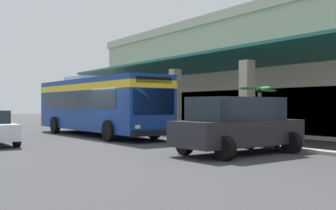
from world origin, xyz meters
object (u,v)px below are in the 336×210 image
Objects in this scene: parked_suv_charcoal at (238,125)px; potted_palm at (260,129)px; transit_bus at (98,102)px; pedestrian at (277,124)px.

potted_palm is (-2.23, 3.46, -0.37)m from parked_suv_charcoal.
potted_palm is at bearing 24.61° from transit_bus.
parked_suv_charcoal is 2.84× the size of pedestrian.
potted_palm is (8.44, 3.86, -1.21)m from transit_bus.
parked_suv_charcoal is (10.67, 0.40, -0.84)m from transit_bus.
transit_bus is 10.86m from pedestrian.
parked_suv_charcoal is 1.92× the size of potted_palm.
potted_palm reaches higher than parked_suv_charcoal.
transit_bus is 2.31× the size of parked_suv_charcoal.
transit_bus is at bearing -155.39° from potted_palm.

